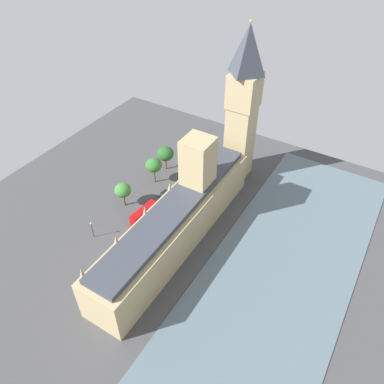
# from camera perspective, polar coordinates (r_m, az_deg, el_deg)

# --- Properties ---
(ground_plane) EXTENTS (139.51, 139.51, 0.00)m
(ground_plane) POSITION_cam_1_polar(r_m,az_deg,el_deg) (118.88, -3.16, -6.91)
(ground_plane) COLOR #424244
(river_thames) EXTENTS (39.08, 125.56, 0.25)m
(river_thames) POSITION_cam_1_polar(r_m,az_deg,el_deg) (109.83, 12.15, -13.55)
(river_thames) COLOR slate
(river_thames) RESTS_ON ground
(parliament_building) EXTENTS (13.23, 69.51, 30.02)m
(parliament_building) POSITION_cam_1_polar(r_m,az_deg,el_deg) (113.05, -1.98, -3.88)
(parliament_building) COLOR tan
(parliament_building) RESTS_ON ground
(clock_tower) EXTENTS (9.52, 9.52, 55.18)m
(clock_tower) POSITION_cam_1_polar(r_m,az_deg,el_deg) (128.76, 7.71, 13.00)
(clock_tower) COLOR tan
(clock_tower) RESTS_ON ground
(car_black_under_trees) EXTENTS (2.00, 4.68, 1.74)m
(car_black_under_trees) POSITION_cam_1_polar(r_m,az_deg,el_deg) (132.60, -4.26, -0.31)
(car_black_under_trees) COLOR black
(car_black_under_trees) RESTS_ON ground
(double_decker_bus_near_tower) EXTENTS (3.63, 10.71, 4.75)m
(double_decker_bus_near_tower) POSITION_cam_1_polar(r_m,az_deg,el_deg) (123.28, -7.32, -3.33)
(double_decker_bus_near_tower) COLOR #B20C0F
(double_decker_bus_near_tower) RESTS_ON ground
(car_yellow_cab_leading) EXTENTS (2.09, 4.23, 1.74)m
(car_yellow_cab_leading) POSITION_cam_1_polar(r_m,az_deg,el_deg) (112.34, -14.87, -11.88)
(car_yellow_cab_leading) COLOR gold
(car_yellow_cab_leading) RESTS_ON ground
(pedestrian_by_river_gate) EXTENTS (0.69, 0.68, 1.66)m
(pedestrian_by_river_gate) POSITION_cam_1_polar(r_m,az_deg,el_deg) (128.93, -2.51, -1.74)
(pedestrian_by_river_gate) COLOR navy
(pedestrian_by_river_gate) RESTS_ON ground
(pedestrian_trailing) EXTENTS (0.44, 0.55, 1.56)m
(pedestrian_trailing) POSITION_cam_1_polar(r_m,az_deg,el_deg) (109.57, -14.86, -13.91)
(pedestrian_trailing) COLOR navy
(pedestrian_trailing) RESTS_ON ground
(plane_tree_corner) EXTENTS (6.25, 6.25, 9.69)m
(plane_tree_corner) POSITION_cam_1_polar(r_m,az_deg,el_deg) (141.37, -4.06, 5.81)
(plane_tree_corner) COLOR brown
(plane_tree_corner) RESTS_ON ground
(plane_tree_midblock) EXTENTS (5.91, 5.91, 10.20)m
(plane_tree_midblock) POSITION_cam_1_polar(r_m,az_deg,el_deg) (134.87, -5.81, 4.07)
(plane_tree_midblock) COLOR brown
(plane_tree_midblock) RESTS_ON ground
(plane_tree_opposite_hall) EXTENTS (5.57, 5.57, 8.99)m
(plane_tree_opposite_hall) POSITION_cam_1_polar(r_m,az_deg,el_deg) (127.13, -10.44, 0.26)
(plane_tree_opposite_hall) COLOR brown
(plane_tree_opposite_hall) RESTS_ON ground
(street_lamp_far_end) EXTENTS (0.56, 0.56, 6.33)m
(street_lamp_far_end) POSITION_cam_1_polar(r_m,az_deg,el_deg) (119.67, -14.95, -5.16)
(street_lamp_far_end) COLOR black
(street_lamp_far_end) RESTS_ON ground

